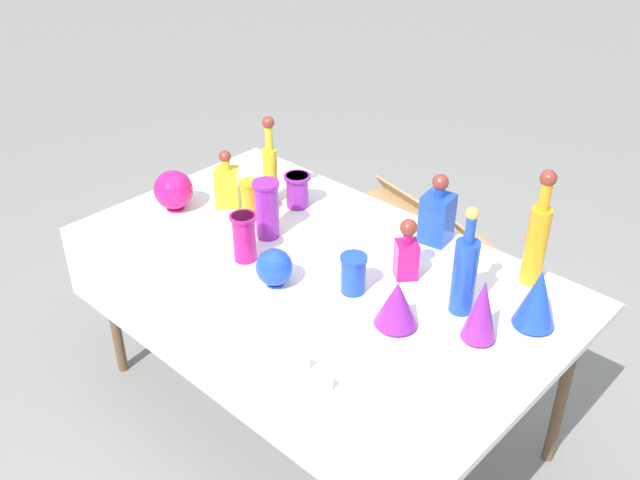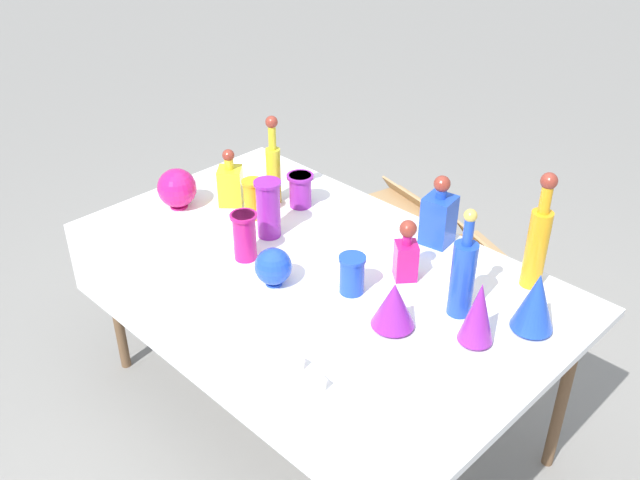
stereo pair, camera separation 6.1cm
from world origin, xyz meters
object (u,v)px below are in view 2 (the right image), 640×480
(fluted_vase_0, at_px, (536,302))
(cardboard_box_behind_left, at_px, (391,243))
(square_decanter_2, at_px, (230,183))
(slender_vase_3, at_px, (352,273))
(slender_vase_0, at_px, (245,235))
(fluted_vase_1, at_px, (479,313))
(round_bowl_1, at_px, (273,267))
(tall_bottle_1, at_px, (273,166))
(slender_vase_1, at_px, (300,189))
(cardboard_box_behind_right, at_px, (462,289))
(slender_vase_2, at_px, (268,207))
(fluted_vase_2, at_px, (394,305))
(round_bowl_0, at_px, (177,188))
(tall_bottle_2, at_px, (463,274))
(square_decanter_0, at_px, (406,253))
(tall_bottle_0, at_px, (538,239))
(square_decanter_1, at_px, (439,216))
(slender_vase_4, at_px, (253,198))

(fluted_vase_0, xyz_separation_m, cardboard_box_behind_left, (-1.22, 0.80, -0.67))
(square_decanter_2, xyz_separation_m, slender_vase_3, (0.80, -0.11, -0.02))
(slender_vase_0, bearing_deg, fluted_vase_1, 12.46)
(fluted_vase_1, bearing_deg, round_bowl_1, -161.11)
(tall_bottle_1, distance_m, slender_vase_3, 0.73)
(slender_vase_3, bearing_deg, slender_vase_1, 152.17)
(slender_vase_3, relative_size, cardboard_box_behind_right, 0.24)
(square_decanter_2, xyz_separation_m, slender_vase_0, (0.37, -0.23, 0.01))
(square_decanter_2, relative_size, slender_vase_1, 1.72)
(slender_vase_2, height_order, fluted_vase_2, slender_vase_2)
(fluted_vase_1, bearing_deg, slender_vase_1, 167.58)
(tall_bottle_1, xyz_separation_m, cardboard_box_behind_left, (0.02, 0.81, -0.73))
(cardboard_box_behind_left, bearing_deg, tall_bottle_1, -91.29)
(fluted_vase_2, distance_m, round_bowl_0, 1.16)
(tall_bottle_2, bearing_deg, slender_vase_0, -159.36)
(square_decanter_0, distance_m, fluted_vase_2, 0.29)
(tall_bottle_0, height_order, cardboard_box_behind_left, tall_bottle_0)
(slender_vase_3, xyz_separation_m, cardboard_box_behind_left, (-0.67, 1.06, -0.64))
(slender_vase_0, height_order, fluted_vase_2, slender_vase_0)
(square_decanter_1, xyz_separation_m, cardboard_box_behind_left, (-0.68, 0.58, -0.68))
(round_bowl_1, bearing_deg, round_bowl_0, 172.44)
(tall_bottle_1, height_order, slender_vase_3, tall_bottle_1)
(fluted_vase_0, xyz_separation_m, round_bowl_1, (-0.79, -0.42, -0.04))
(slender_vase_2, height_order, round_bowl_0, slender_vase_2)
(square_decanter_2, relative_size, slender_vase_3, 1.73)
(fluted_vase_1, xyz_separation_m, round_bowl_0, (-1.40, -0.14, -0.03))
(fluted_vase_1, xyz_separation_m, fluted_vase_2, (-0.23, -0.13, -0.03))
(square_decanter_0, xyz_separation_m, cardboard_box_behind_left, (-0.74, 0.86, -0.67))
(square_decanter_0, distance_m, square_decanter_1, 0.28)
(round_bowl_1, bearing_deg, square_decanter_0, 49.80)
(square_decanter_2, relative_size, fluted_vase_0, 1.15)
(slender_vase_1, bearing_deg, cardboard_box_behind_left, 96.72)
(slender_vase_4, bearing_deg, square_decanter_0, 7.75)
(slender_vase_3, distance_m, fluted_vase_1, 0.47)
(tall_bottle_0, bearing_deg, square_decanter_1, -179.19)
(square_decanter_0, relative_size, fluted_vase_2, 1.38)
(tall_bottle_1, distance_m, slender_vase_1, 0.15)
(fluted_vase_2, height_order, cardboard_box_behind_right, fluted_vase_2)
(slender_vase_1, height_order, slender_vase_4, slender_vase_4)
(square_decanter_1, relative_size, slender_vase_2, 1.21)
(square_decanter_2, xyz_separation_m, slender_vase_4, (0.16, -0.01, -0.01))
(slender_vase_1, bearing_deg, tall_bottle_1, -153.73)
(fluted_vase_1, bearing_deg, tall_bottle_1, 171.27)
(slender_vase_4, relative_size, fluted_vase_1, 0.74)
(tall_bottle_2, height_order, cardboard_box_behind_right, tall_bottle_2)
(square_decanter_1, height_order, slender_vase_3, square_decanter_1)
(round_bowl_0, bearing_deg, tall_bottle_2, 10.45)
(slender_vase_4, bearing_deg, fluted_vase_2, -9.88)
(slender_vase_1, relative_size, slender_vase_3, 1.01)
(round_bowl_1, height_order, cardboard_box_behind_right, round_bowl_1)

